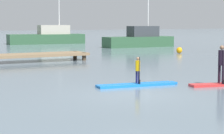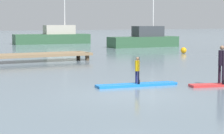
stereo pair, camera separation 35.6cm
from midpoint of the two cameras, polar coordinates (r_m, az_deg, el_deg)
The scene contains 8 objects.
ground_plane at distance 15.79m, azimuth 2.05°, elevation -3.60°, with size 240.00×240.00×0.00m, color slate.
paddleboard_near at distance 17.79m, azimuth 2.83°, elevation -2.36°, with size 3.54×1.08×0.10m.
paddler_child_solo at distance 17.69m, azimuth 2.88°, elevation -0.23°, with size 0.22×0.39×1.11m.
paddler_adult at distance 18.20m, azimuth 13.79°, elevation 0.69°, with size 0.34×0.49×1.67m.
fishing_boat_green_midground at distance 45.73m, azimuth 3.46°, elevation 3.70°, with size 7.71×2.29×7.15m.
trawler_grey_distant at distance 53.11m, azimuth -8.69°, elevation 3.99°, with size 9.39×3.68×6.01m.
floating_dock at distance 28.78m, azimuth -13.02°, elevation 1.46°, with size 9.76×2.13×0.54m.
mooring_buoy_mid at distance 36.92m, azimuth 8.65°, elevation 2.22°, with size 0.51×0.51×0.51m, color orange.
Camera 1 is at (-8.20, -13.25, 2.62)m, focal length 68.92 mm.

